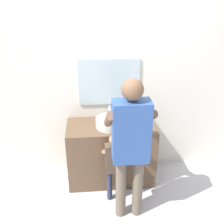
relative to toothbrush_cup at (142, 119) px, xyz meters
The scene contains 8 objects.
ground_plane 1.02m from the toothbrush_cup, 139.09° to the right, with size 14.00×14.00×0.00m, color silver.
back_wall 0.68m from the toothbrush_cup, 145.95° to the left, with size 4.40×0.10×2.70m.
vanity_cabinet 0.61m from the toothbrush_cup, behind, with size 1.13×0.54×0.81m, color brown.
sink_basin 0.41m from the toothbrush_cup, behind, with size 0.39×0.39×0.11m.
faucet 0.43m from the toothbrush_cup, 158.00° to the left, with size 0.18×0.14×0.18m.
toothbrush_cup is the anchor object (origin of this frame).
child_toddler 0.69m from the toothbrush_cup, 131.80° to the right, with size 0.28×0.28×0.91m.
adult_parent 0.75m from the toothbrush_cup, 109.98° to the right, with size 0.51×0.54×1.65m.
Camera 1 is at (-0.25, -2.69, 2.40)m, focal length 42.93 mm.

